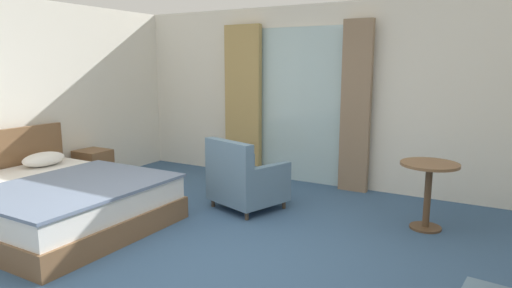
{
  "coord_description": "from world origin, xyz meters",
  "views": [
    {
      "loc": [
        2.21,
        -2.87,
        1.72
      ],
      "look_at": [
        0.3,
        0.46,
        1.02
      ],
      "focal_mm": 30.87,
      "sensor_mm": 36.0,
      "label": 1
    }
  ],
  "objects_px": {
    "bed": "(51,200)",
    "armchair_by_window": "(245,181)",
    "nightstand": "(94,168)",
    "round_cafe_table": "(429,181)"
  },
  "relations": [
    {
      "from": "nightstand",
      "to": "armchair_by_window",
      "type": "distance_m",
      "value": 2.43
    },
    {
      "from": "armchair_by_window",
      "to": "round_cafe_table",
      "type": "bearing_deg",
      "value": 10.98
    },
    {
      "from": "nightstand",
      "to": "armchair_by_window",
      "type": "bearing_deg",
      "value": 4.45
    },
    {
      "from": "round_cafe_table",
      "to": "nightstand",
      "type": "bearing_deg",
      "value": -172.57
    },
    {
      "from": "nightstand",
      "to": "round_cafe_table",
      "type": "height_order",
      "value": "round_cafe_table"
    },
    {
      "from": "bed",
      "to": "round_cafe_table",
      "type": "height_order",
      "value": "bed"
    },
    {
      "from": "armchair_by_window",
      "to": "round_cafe_table",
      "type": "height_order",
      "value": "armchair_by_window"
    },
    {
      "from": "bed",
      "to": "armchair_by_window",
      "type": "bearing_deg",
      "value": 43.88
    },
    {
      "from": "bed",
      "to": "armchair_by_window",
      "type": "xyz_separation_m",
      "value": [
        1.55,
        1.49,
        0.08
      ]
    },
    {
      "from": "nightstand",
      "to": "round_cafe_table",
      "type": "xyz_separation_m",
      "value": [
        4.42,
        0.58,
        0.26
      ]
    }
  ]
}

